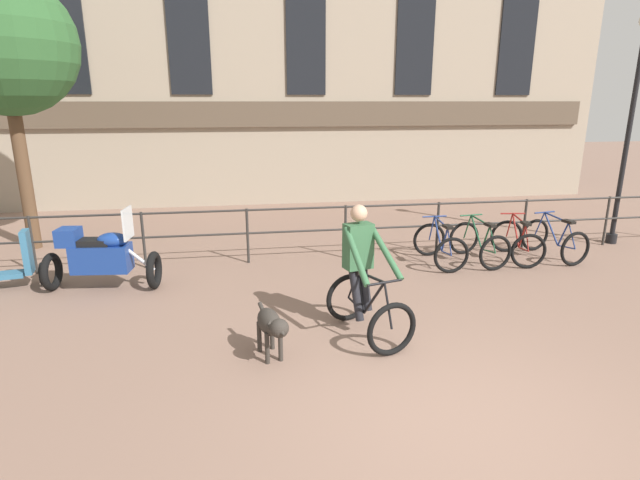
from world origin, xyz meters
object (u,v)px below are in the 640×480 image
parked_bicycle_mid_left (479,244)px  street_lamp (631,121)px  parked_motorcycle (100,256)px  parked_bicycle_near_lamp (440,246)px  dog (271,325)px  parked_bicycle_mid_right (517,242)px  parked_bicycle_far_end (554,240)px  cyclist_with_bike (364,278)px

parked_bicycle_mid_left → street_lamp: bearing=-174.0°
parked_motorcycle → parked_bicycle_near_lamp: parked_motorcycle is taller
dog → parked_bicycle_mid_left: (4.14, 3.10, -0.09)m
dog → parked_motorcycle: bearing=119.0°
parked_bicycle_mid_left → parked_bicycle_mid_right: bearing=173.5°
parked_motorcycle → parked_bicycle_far_end: bearing=-81.3°
parked_bicycle_near_lamp → parked_motorcycle: bearing=3.2°
parked_bicycle_mid_left → dog: bearing=30.3°
cyclist_with_bike → parked_bicycle_mid_right: (3.68, 2.57, -0.41)m
parked_bicycle_near_lamp → parked_bicycle_mid_left: size_ratio=0.94×
parked_bicycle_far_end → street_lamp: (1.90, 0.77, 2.22)m
parked_bicycle_near_lamp → parked_bicycle_mid_left: 0.78m
parked_bicycle_near_lamp → street_lamp: bearing=-169.9°
parked_motorcycle → parked_bicycle_mid_right: parked_motorcycle is taller
dog → parked_bicycle_mid_right: parked_bicycle_mid_right is taller
street_lamp → parked_bicycle_mid_right: bearing=-164.0°
cyclist_with_bike → parked_bicycle_near_lamp: size_ratio=1.53×
dog → street_lamp: (7.60, 3.87, 2.13)m
dog → street_lamp: 8.79m
parked_bicycle_far_end → street_lamp: 3.02m
dog → parked_motorcycle: size_ratio=0.51×
parked_motorcycle → parked_bicycle_far_end: 8.27m
parked_motorcycle → parked_bicycle_near_lamp: size_ratio=1.63×
parked_motorcycle → parked_bicycle_far_end: size_ratio=1.51×
parked_bicycle_mid_right → cyclist_with_bike: bearing=43.0°
parked_bicycle_near_lamp → parked_bicycle_far_end: bearing=179.8°
parked_bicycle_near_lamp → street_lamp: (4.24, 0.77, 2.22)m
cyclist_with_bike → parked_bicycle_near_lamp: 3.35m
parked_motorcycle → street_lamp: bearing=-77.5°
dog → parked_bicycle_far_end: parked_bicycle_far_end is taller
dog → parked_bicycle_far_end: 6.49m
parked_bicycle_mid_left → street_lamp: size_ratio=0.26×
parked_bicycle_far_end → cyclist_with_bike: bearing=20.8°
parked_bicycle_mid_left → parked_bicycle_mid_right: 0.78m
parked_motorcycle → dog: bearing=-130.8°
parked_bicycle_near_lamp → cyclist_with_bike: bearing=50.3°
dog → street_lamp: size_ratio=0.20×
parked_motorcycle → street_lamp: street_lamp is taller
parked_bicycle_far_end → parked_motorcycle: bearing=-6.6°
cyclist_with_bike → street_lamp: 7.41m
parked_motorcycle → parked_bicycle_far_end: parked_motorcycle is taller
parked_motorcycle → parked_bicycle_mid_left: parked_motorcycle is taller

